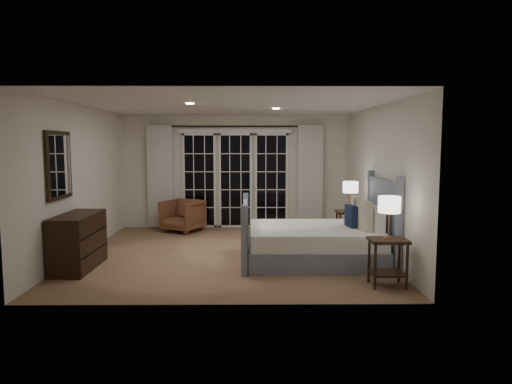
{
  "coord_description": "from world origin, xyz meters",
  "views": [
    {
      "loc": [
        0.37,
        -7.64,
        1.86
      ],
      "look_at": [
        0.44,
        0.06,
        1.05
      ],
      "focal_mm": 32.0,
      "sensor_mm": 36.0,
      "label": 1
    }
  ],
  "objects_px": {
    "bed": "(318,241)",
    "lamp_right": "(351,188)",
    "dresser": "(78,241)",
    "lamp_left": "(389,205)",
    "nightstand_left": "(388,255)",
    "armchair": "(183,216)",
    "nightstand_right": "(350,223)"
  },
  "relations": [
    {
      "from": "lamp_left",
      "to": "lamp_right",
      "type": "relative_size",
      "value": 1.03
    },
    {
      "from": "nightstand_right",
      "to": "lamp_left",
      "type": "distance_m",
      "value": 2.51
    },
    {
      "from": "nightstand_right",
      "to": "nightstand_left",
      "type": "bearing_deg",
      "value": -90.48
    },
    {
      "from": "armchair",
      "to": "lamp_left",
      "type": "bearing_deg",
      "value": -20.98
    },
    {
      "from": "lamp_left",
      "to": "lamp_right",
      "type": "bearing_deg",
      "value": 89.52
    },
    {
      "from": "armchair",
      "to": "nightstand_right",
      "type": "bearing_deg",
      "value": 5.66
    },
    {
      "from": "lamp_right",
      "to": "lamp_left",
      "type": "bearing_deg",
      "value": -90.48
    },
    {
      "from": "lamp_right",
      "to": "dresser",
      "type": "distance_m",
      "value": 4.7
    },
    {
      "from": "lamp_left",
      "to": "lamp_right",
      "type": "distance_m",
      "value": 2.43
    },
    {
      "from": "lamp_left",
      "to": "armchair",
      "type": "xyz_separation_m",
      "value": [
        -3.26,
        3.8,
        -0.73
      ]
    },
    {
      "from": "nightstand_right",
      "to": "lamp_right",
      "type": "bearing_deg",
      "value": 26.57
    },
    {
      "from": "nightstand_left",
      "to": "dresser",
      "type": "relative_size",
      "value": 0.54
    },
    {
      "from": "dresser",
      "to": "lamp_left",
      "type": "bearing_deg",
      "value": -11.53
    },
    {
      "from": "bed",
      "to": "nightstand_right",
      "type": "xyz_separation_m",
      "value": [
        0.75,
        1.13,
        0.09
      ]
    },
    {
      "from": "nightstand_right",
      "to": "dresser",
      "type": "xyz_separation_m",
      "value": [
        -4.4,
        -1.53,
        -0.01
      ]
    },
    {
      "from": "bed",
      "to": "lamp_right",
      "type": "relative_size",
      "value": 4.16
    },
    {
      "from": "nightstand_left",
      "to": "lamp_left",
      "type": "height_order",
      "value": "lamp_left"
    },
    {
      "from": "nightstand_right",
      "to": "dresser",
      "type": "relative_size",
      "value": 0.55
    },
    {
      "from": "dresser",
      "to": "nightstand_left",
      "type": "bearing_deg",
      "value": -11.53
    },
    {
      "from": "nightstand_right",
      "to": "armchair",
      "type": "height_order",
      "value": "armchair"
    },
    {
      "from": "lamp_right",
      "to": "dresser",
      "type": "relative_size",
      "value": 0.46
    },
    {
      "from": "bed",
      "to": "lamp_left",
      "type": "height_order",
      "value": "bed"
    },
    {
      "from": "bed",
      "to": "lamp_right",
      "type": "xyz_separation_m",
      "value": [
        0.75,
        1.13,
        0.74
      ]
    },
    {
      "from": "nightstand_left",
      "to": "lamp_left",
      "type": "bearing_deg",
      "value": 90.0
    },
    {
      "from": "nightstand_right",
      "to": "dresser",
      "type": "height_order",
      "value": "dresser"
    },
    {
      "from": "lamp_right",
      "to": "armchair",
      "type": "distance_m",
      "value": 3.63
    },
    {
      "from": "nightstand_left",
      "to": "lamp_left",
      "type": "xyz_separation_m",
      "value": [
        0.0,
        0.0,
        0.66
      ]
    },
    {
      "from": "lamp_right",
      "to": "dresser",
      "type": "bearing_deg",
      "value": -160.76
    },
    {
      "from": "nightstand_right",
      "to": "armchair",
      "type": "distance_m",
      "value": 3.56
    },
    {
      "from": "nightstand_right",
      "to": "lamp_right",
      "type": "distance_m",
      "value": 0.65
    },
    {
      "from": "lamp_left",
      "to": "lamp_right",
      "type": "height_order",
      "value": "lamp_left"
    },
    {
      "from": "bed",
      "to": "dresser",
      "type": "height_order",
      "value": "bed"
    }
  ]
}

